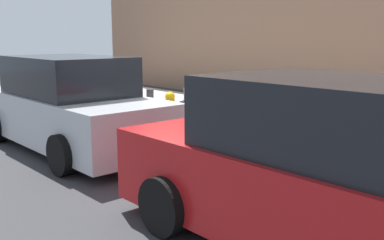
{
  "coord_description": "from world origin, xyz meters",
  "views": [
    {
      "loc": [
        -6.85,
        5.06,
        2.07
      ],
      "look_at": [
        -1.24,
        0.22,
        0.69
      ],
      "focal_mm": 41.92,
      "sensor_mm": 36.0,
      "label": 1
    }
  ],
  "objects": [
    {
      "name": "suitcase_olive_3",
      "position": [
        -2.04,
        -0.77,
        0.53
      ],
      "size": [
        0.42,
        0.28,
        1.06
      ],
      "color": "#59601E",
      "rests_on": "sidewalk_curb"
    },
    {
      "name": "fire_hydrant",
      "position": [
        0.62,
        -0.76,
        0.55
      ],
      "size": [
        0.39,
        0.21,
        0.79
      ],
      "color": "#D89E0C",
      "rests_on": "sidewalk_curb"
    },
    {
      "name": "suitcase_teal_2",
      "position": [
        -2.55,
        -0.84,
        0.45
      ],
      "size": [
        0.48,
        0.24,
        0.94
      ],
      "color": "#0F606B",
      "rests_on": "sidewalk_curb"
    },
    {
      "name": "bollard_post",
      "position": [
        1.14,
        -0.61,
        0.54
      ],
      "size": [
        0.16,
        0.16,
        0.81
      ],
      "primitive_type": "cylinder",
      "color": "#333338",
      "rests_on": "sidewalk_curb"
    },
    {
      "name": "ground_plane",
      "position": [
        0.0,
        0.0,
        0.0
      ],
      "size": [
        40.0,
        40.0,
        0.0
      ],
      "primitive_type": "plane",
      "color": "#333335"
    },
    {
      "name": "parked_car_silver_1",
      "position": [
        0.87,
        1.42,
        0.8
      ],
      "size": [
        4.76,
        2.04,
        1.72
      ],
      "color": "#B2B5BA",
      "rests_on": "ground_plane"
    },
    {
      "name": "parked_car_red_0",
      "position": [
        -4.73,
        1.42,
        0.79
      ],
      "size": [
        4.76,
        2.13,
        1.7
      ],
      "color": "#AD1619",
      "rests_on": "ground_plane"
    },
    {
      "name": "suitcase_navy_0",
      "position": [
        -3.59,
        -0.72,
        0.41
      ],
      "size": [
        0.39,
        0.28,
        0.75
      ],
      "color": "navy",
      "rests_on": "sidewalk_curb"
    },
    {
      "name": "suitcase_navy_7",
      "position": [
        -0.04,
        -0.76,
        0.46
      ],
      "size": [
        0.47,
        0.2,
        0.95
      ],
      "color": "navy",
      "rests_on": "sidewalk_curb"
    },
    {
      "name": "suitcase_silver_4",
      "position": [
        -1.54,
        -0.71,
        0.53
      ],
      "size": [
        0.47,
        0.28,
        0.99
      ],
      "color": "#9EA0A8",
      "rests_on": "sidewalk_curb"
    },
    {
      "name": "suitcase_black_6",
      "position": [
        -0.58,
        -0.75,
        0.41
      ],
      "size": [
        0.49,
        0.27,
        0.77
      ],
      "color": "black",
      "rests_on": "sidewalk_curb"
    },
    {
      "name": "sidewalk_curb",
      "position": [
        0.0,
        -2.5,
        0.07
      ],
      "size": [
        18.0,
        5.0,
        0.14
      ],
      "primitive_type": "cube",
      "color": "#ADA89E",
      "rests_on": "ground_plane"
    },
    {
      "name": "suitcase_red_5",
      "position": [
        -1.07,
        -0.81,
        0.5
      ],
      "size": [
        0.39,
        0.29,
        0.78
      ],
      "color": "red",
      "rests_on": "sidewalk_curb"
    },
    {
      "name": "suitcase_maroon_1",
      "position": [
        -3.09,
        -0.69,
        0.47
      ],
      "size": [
        0.51,
        0.27,
        0.97
      ],
      "color": "maroon",
      "rests_on": "sidewalk_curb"
    }
  ]
}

